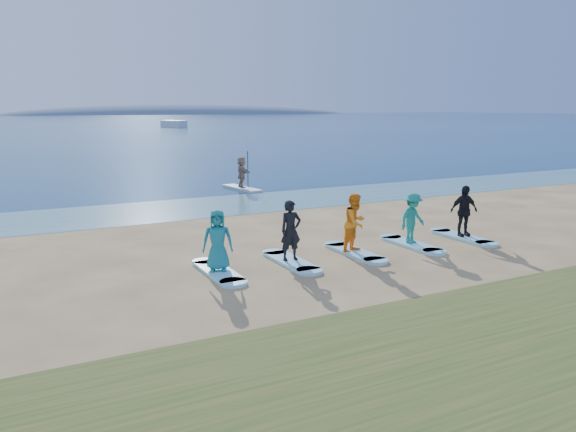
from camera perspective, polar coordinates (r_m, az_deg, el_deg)
name	(u,v)px	position (r m, az deg, el deg)	size (l,w,h in m)	color
ground	(302,272)	(14.97, 1.40, -5.66)	(600.00, 600.00, 0.00)	tan
shallow_water	(183,209)	(24.44, -10.61, 0.75)	(600.00, 600.00, 0.00)	teal
ocean	(20,122)	(172.72, -25.58, 8.59)	(600.00, 600.00, 0.00)	navy
island_ridge	(193,114)	(328.77, -9.67, 10.18)	(220.00, 56.00, 18.00)	slate
paddleboard	(242,188)	(29.72, -4.70, 2.82)	(0.70, 3.00, 0.12)	silver
paddleboarder	(242,172)	(29.61, -4.72, 4.47)	(1.49, 0.47, 1.61)	tan
boat_offshore_b	(174,128)	(119.13, -11.51, 8.79)	(2.24, 6.15, 1.48)	silver
surfboard_0	(218,272)	(14.90, -7.09, -5.65)	(0.70, 2.20, 0.09)	#A4EFFF
student_0	(218,240)	(14.68, -7.17, -2.46)	(0.79, 0.51, 1.61)	teal
surfboard_1	(291,261)	(15.74, 0.28, -4.64)	(0.70, 2.20, 0.09)	#A4EFFF
student_1	(291,230)	(15.53, 0.28, -1.48)	(0.62, 0.40, 1.69)	black
surfboard_2	(355,252)	(16.82, 6.78, -3.69)	(0.70, 2.20, 0.09)	#A4EFFF
student_2	(355,222)	(16.61, 6.85, -0.65)	(0.84, 0.66, 1.73)	orange
surfboard_3	(411,244)	(18.09, 12.42, -2.82)	(0.70, 2.20, 0.09)	#A4EFFF
student_3	(413,218)	(17.91, 12.54, -0.23)	(1.02, 0.59, 1.58)	#1D8F7B
surfboard_4	(462,237)	(19.52, 17.28, -2.05)	(0.70, 2.20, 0.09)	#A4EFFF
student_4	(464,211)	(19.34, 17.43, 0.51)	(0.99, 0.41, 1.69)	black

